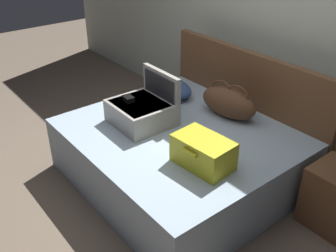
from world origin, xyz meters
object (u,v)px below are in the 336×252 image
hard_case_large (143,110)px  duffel_bag (229,102)px  bed (179,156)px  pillow_near_headboard (172,88)px  hard_case_medium (203,152)px

hard_case_large → duffel_bag: size_ratio=0.86×
bed → hard_case_large: hard_case_large is taller
bed → hard_case_large: bearing=-155.2°
pillow_near_headboard → bed: bearing=-34.3°
bed → pillow_near_headboard: pillow_near_headboard is taller
duffel_bag → pillow_near_headboard: 0.70m
hard_case_medium → duffel_bag: (-0.44, 0.74, 0.03)m
bed → pillow_near_headboard: bearing=145.7°
bed → hard_case_medium: 0.66m
hard_case_medium → duffel_bag: size_ratio=0.78×
bed → hard_case_medium: bearing=-20.4°
duffel_bag → pillow_near_headboard: size_ratio=1.20×
bed → hard_case_large: (-0.34, -0.16, 0.39)m
hard_case_large → pillow_near_headboard: (-0.29, 0.58, -0.05)m
pillow_near_headboard → hard_case_medium: bearing=-28.5°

